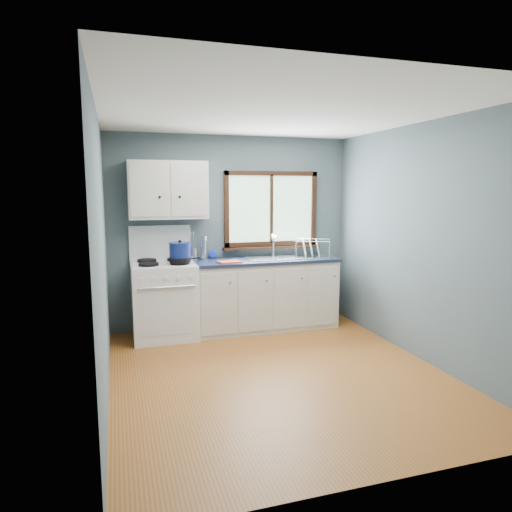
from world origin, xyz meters
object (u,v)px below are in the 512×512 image
object	(u,v)px
utensil_crock	(193,253)
dish_rack	(312,252)
sink	(278,263)
thermos	(204,248)
gas_range	(164,298)
skillet	(180,259)
base_cabinets	(265,297)
stockpot	(180,252)

from	to	relation	value
utensil_crock	dish_rack	bearing A→B (deg)	-6.78
utensil_crock	dish_rack	xyz separation A→B (m)	(1.56, -0.19, -0.02)
sink	thermos	xyz separation A→B (m)	(-0.95, 0.15, 0.21)
sink	dish_rack	size ratio (longest dim) A/B	1.47
gas_range	skillet	bearing A→B (deg)	-40.20
gas_range	utensil_crock	world-z (taller)	gas_range
base_cabinets	thermos	distance (m)	1.03
sink	skillet	size ratio (longest dim) A/B	2.04
gas_range	dish_rack	distance (m)	2.02
gas_range	stockpot	world-z (taller)	gas_range
skillet	utensil_crock	size ratio (longest dim) A/B	1.02
skillet	dish_rack	bearing A→B (deg)	-11.79
gas_range	base_cabinets	world-z (taller)	gas_range
base_cabinets	utensil_crock	distance (m)	1.10
sink	dish_rack	world-z (taller)	sink
sink	utensil_crock	distance (m)	1.11
gas_range	thermos	distance (m)	0.80
dish_rack	thermos	bearing A→B (deg)	-161.54
stockpot	utensil_crock	xyz separation A→B (m)	(0.21, 0.33, -0.07)
gas_range	sink	distance (m)	1.53
skillet	dish_rack	world-z (taller)	dish_rack
utensil_crock	thermos	xyz separation A→B (m)	(0.14, -0.03, 0.07)
stockpot	utensil_crock	world-z (taller)	utensil_crock
base_cabinets	skillet	world-z (taller)	skillet
skillet	thermos	bearing A→B (deg)	26.41
base_cabinets	gas_range	bearing A→B (deg)	-179.18
sink	stockpot	bearing A→B (deg)	-173.05
base_cabinets	thermos	world-z (taller)	thermos
utensil_crock	dish_rack	world-z (taller)	utensil_crock
thermos	dish_rack	xyz separation A→B (m)	(1.43, -0.16, -0.09)
sink	skillet	distance (m)	1.32
utensil_crock	thermos	bearing A→B (deg)	-10.44
base_cabinets	thermos	bearing A→B (deg)	169.02
dish_rack	utensil_crock	bearing A→B (deg)	-161.89
base_cabinets	stockpot	xyz separation A→B (m)	(-1.11, -0.16, 0.67)
utensil_crock	stockpot	bearing A→B (deg)	-121.61
skillet	thermos	size ratio (longest dim) A/B	1.35
stockpot	thermos	distance (m)	0.46
base_cabinets	sink	world-z (taller)	sink
thermos	sink	bearing A→B (deg)	-8.97
skillet	utensil_crock	world-z (taller)	utensil_crock
base_cabinets	stockpot	size ratio (longest dim) A/B	5.36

